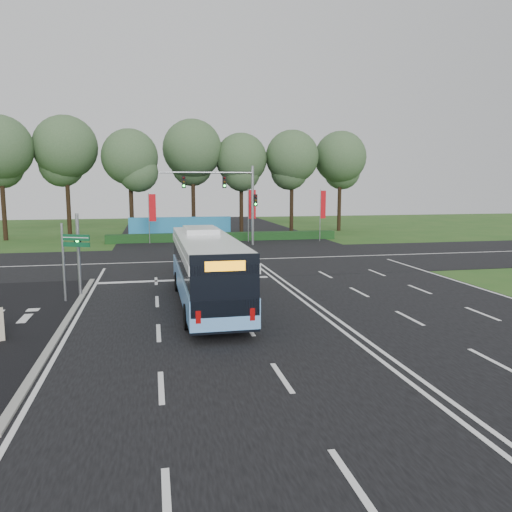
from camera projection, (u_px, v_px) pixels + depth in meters
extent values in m
plane|color=#26511B|center=(295.00, 296.00, 24.20)|extent=(120.00, 120.00, 0.00)
cube|color=black|center=(295.00, 296.00, 24.20)|extent=(20.00, 120.00, 0.04)
cube|color=black|center=(249.00, 260.00, 35.83)|extent=(120.00, 14.00, 0.05)
cube|color=gray|center=(66.00, 323.00, 19.25)|extent=(0.25, 18.00, 0.12)
cube|color=#69ABF5|center=(207.00, 283.00, 22.17)|extent=(2.43, 11.52, 1.06)
cube|color=black|center=(207.00, 293.00, 22.24)|extent=(2.41, 11.47, 0.29)
cube|color=black|center=(206.00, 262.00, 22.03)|extent=(2.34, 11.35, 0.91)
cube|color=white|center=(206.00, 249.00, 21.95)|extent=(2.43, 11.52, 0.34)
cube|color=white|center=(206.00, 241.00, 21.90)|extent=(2.38, 11.06, 0.34)
cube|color=white|center=(201.00, 230.00, 24.19)|extent=(1.54, 2.88, 0.24)
cube|color=black|center=(225.00, 286.00, 16.50)|extent=(2.33, 0.13, 2.11)
cube|color=orange|center=(225.00, 266.00, 16.37)|extent=(1.34, 0.06, 0.34)
cylinder|color=black|center=(178.00, 282.00, 25.17)|extent=(0.27, 1.00, 1.00)
cylinder|color=black|center=(222.00, 280.00, 25.63)|extent=(0.27, 1.00, 1.00)
cylinder|color=black|center=(188.00, 317.00, 18.48)|extent=(0.27, 1.00, 1.00)
cylinder|color=black|center=(247.00, 314.00, 18.94)|extent=(0.27, 1.00, 1.00)
cylinder|color=gray|center=(79.00, 255.00, 23.81)|extent=(0.16, 0.16, 4.01)
cube|color=black|center=(77.00, 240.00, 23.53)|extent=(0.37, 0.29, 0.46)
sphere|color=#19F233|center=(77.00, 241.00, 23.44)|extent=(0.16, 0.16, 0.16)
cylinder|color=gray|center=(64.00, 263.00, 22.66)|extent=(0.11, 0.11, 3.65)
cube|color=#0D4B2A|center=(76.00, 238.00, 22.34)|extent=(1.27, 0.63, 0.27)
cube|color=#0D4B2A|center=(76.00, 245.00, 22.39)|extent=(1.27, 0.63, 0.20)
cube|color=white|center=(76.00, 238.00, 22.31)|extent=(1.16, 0.54, 0.04)
cylinder|color=gray|center=(149.00, 219.00, 45.36)|extent=(0.07, 0.07, 4.62)
cube|color=red|center=(152.00, 208.00, 45.25)|extent=(0.62, 0.11, 2.47)
cylinder|color=gray|center=(248.00, 216.00, 46.43)|extent=(0.08, 0.08, 5.00)
cube|color=red|center=(252.00, 204.00, 46.30)|extent=(0.66, 0.15, 2.66)
cylinder|color=gray|center=(320.00, 216.00, 47.28)|extent=(0.08, 0.08, 4.92)
cube|color=red|center=(323.00, 205.00, 47.34)|extent=(0.62, 0.30, 2.62)
cylinder|color=gray|center=(253.00, 206.00, 43.98)|extent=(0.24, 0.24, 7.00)
cylinder|color=gray|center=(207.00, 173.00, 42.77)|extent=(8.00, 0.16, 0.16)
cube|color=black|center=(224.00, 182.00, 43.18)|extent=(0.32, 0.28, 1.05)
cube|color=black|center=(184.00, 182.00, 42.48)|extent=(0.32, 0.28, 1.05)
cube|color=black|center=(255.00, 200.00, 43.96)|extent=(0.32, 0.28, 1.05)
cube|color=#133414|center=(224.00, 237.00, 47.89)|extent=(22.00, 1.20, 0.80)
cube|color=teal|center=(180.00, 228.00, 49.41)|extent=(10.00, 0.30, 2.20)
cylinder|color=black|center=(3.00, 197.00, 47.95)|extent=(0.44, 0.44, 8.41)
cylinder|color=black|center=(68.00, 195.00, 50.92)|extent=(0.44, 0.44, 8.66)
sphere|color=#3A5934|center=(65.00, 147.00, 50.24)|extent=(6.38, 6.38, 6.38)
cylinder|color=black|center=(131.00, 199.00, 51.40)|extent=(0.44, 0.44, 7.76)
sphere|color=#3A5934|center=(130.00, 157.00, 50.79)|extent=(5.72, 5.72, 5.72)
cylinder|color=black|center=(193.00, 194.00, 54.97)|extent=(0.44, 0.44, 8.76)
sphere|color=#3A5934|center=(192.00, 149.00, 54.29)|extent=(6.45, 6.45, 6.45)
cylinder|color=black|center=(241.00, 198.00, 55.83)|extent=(0.44, 0.44, 7.78)
sphere|color=#3A5934|center=(241.00, 159.00, 55.22)|extent=(5.73, 5.73, 5.73)
cylinder|color=black|center=(292.00, 197.00, 56.36)|extent=(0.44, 0.44, 8.05)
sphere|color=#3A5934|center=(292.00, 157.00, 55.73)|extent=(5.93, 5.93, 5.93)
cylinder|color=black|center=(339.00, 196.00, 58.28)|extent=(0.44, 0.44, 8.11)
sphere|color=#3A5934|center=(340.00, 157.00, 57.65)|extent=(5.97, 5.97, 5.97)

